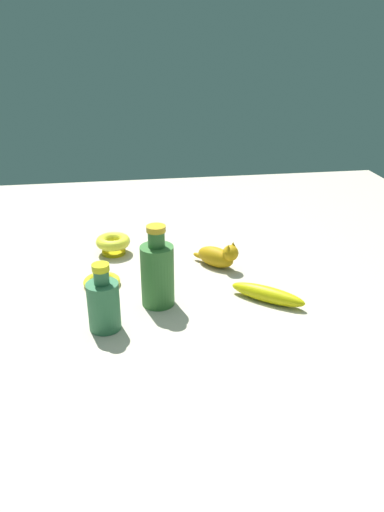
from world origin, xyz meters
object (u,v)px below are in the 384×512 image
banana (268,294)px  bangle (102,282)px  bottle_tall (157,272)px  bowl (113,243)px  cat_figurine (219,256)px  nail_polish_jar (152,261)px  bottle_short (104,303)px

banana → bangle: size_ratio=1.98×
bottle_tall → bangle: (0.12, 0.14, -0.07)m
bowl → cat_figurine: bearing=-115.2°
nail_polish_jar → bangle: nail_polish_jar is taller
cat_figurine → bowl: size_ratio=1.17×
bottle_short → bowl: (0.41, -0.02, -0.03)m
banana → bowl: bearing=-4.0°
bottle_tall → bowl: bottle_tall is taller
nail_polish_jar → bowl: 0.15m
nail_polish_jar → bangle: size_ratio=0.43×
bottle_tall → banana: 0.28m
banana → nail_polish_jar: bearing=-2.3°
bangle → bottle_short: bearing=-177.2°
nail_polish_jar → bottle_short: 0.32m
bottle_short → bangle: 0.21m
banana → bangle: (0.15, 0.40, -0.01)m
nail_polish_jar → bottle_short: size_ratio=0.26×
cat_figurine → bangle: bearing=100.7°
bowl → bangle: bearing=170.7°
nail_polish_jar → bottle_short: (-0.29, 0.13, 0.04)m
cat_figurine → bottle_tall: (-0.18, 0.19, 0.05)m
nail_polish_jar → cat_figurine: bearing=-97.6°
banana → bangle: banana is taller
bottle_tall → bottle_short: bearing=125.4°
nail_polish_jar → bottle_tall: bottle_tall is taller
banana → bottle_short: 0.40m
bottle_tall → cat_figurine: bearing=-46.3°
banana → bowl: size_ratio=1.89×
bangle → banana: bearing=-110.1°
cat_figurine → bottle_short: size_ratio=0.75×
cat_figurine → bottle_tall: bottle_tall is taller
nail_polish_jar → bowl: bearing=43.2°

